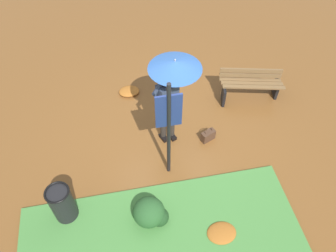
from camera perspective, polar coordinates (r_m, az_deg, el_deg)
ground_plane at (r=7.16m, az=0.55°, el=-1.74°), size 18.00×18.00×0.00m
person_with_umbrella at (r=6.03m, az=0.61°, el=7.59°), size 0.96×0.96×2.04m
info_sign_post at (r=5.50m, az=0.12°, el=0.72°), size 0.44×0.07×2.30m
handbag at (r=7.05m, az=6.87°, el=-1.63°), size 0.33×0.25×0.37m
park_bench at (r=7.91m, az=13.99°, el=6.94°), size 1.42×0.68×0.75m
trash_bin at (r=6.09m, az=-17.59°, el=-12.59°), size 0.42×0.42×0.83m
shrub_cluster at (r=5.95m, az=-2.95°, el=-14.64°), size 0.61×0.56×0.50m
leaf_pile_near_person at (r=6.06m, az=9.15°, el=-17.61°), size 0.51×0.41×0.11m
leaf_pile_by_bench at (r=8.07m, az=-6.68°, el=5.93°), size 0.49×0.39×0.11m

